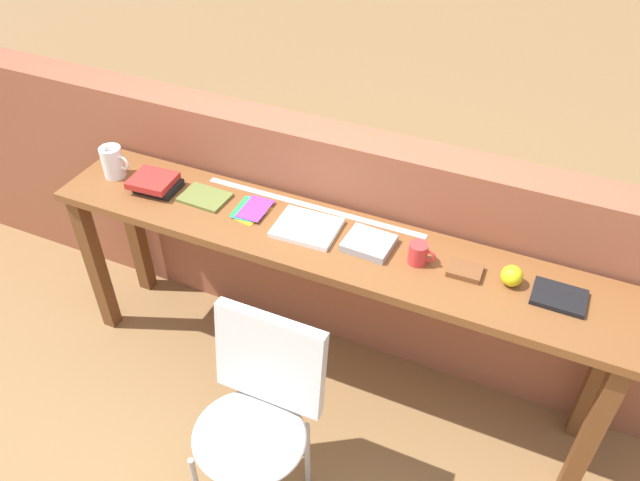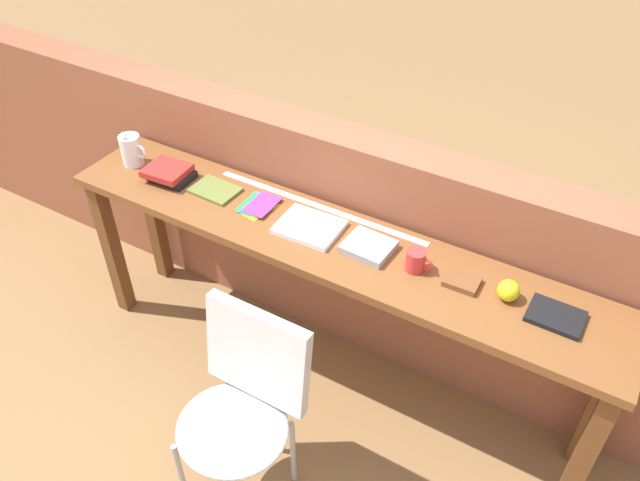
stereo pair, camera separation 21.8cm
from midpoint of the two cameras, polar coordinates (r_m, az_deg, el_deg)
ground_plane at (r=3.06m, az=-4.12°, el=-15.99°), size 40.00×40.00×0.00m
brick_wall_back at (r=3.00m, az=0.96°, el=-0.33°), size 6.00×0.20×1.17m
sideboard at (r=2.67m, az=-1.90°, el=-2.09°), size 2.50×0.44×0.88m
chair_white_moulded at (r=2.46m, az=-8.44°, el=-15.23°), size 0.44×0.45×0.89m
pitcher_white at (r=3.09m, az=-20.37°, el=6.71°), size 0.14×0.10×0.18m
book_stack_leftmost at (r=2.96m, az=-16.89°, el=4.99°), size 0.22×0.18×0.06m
magazine_cycling at (r=2.86m, az=-12.66°, el=3.80°), size 0.22×0.16×0.01m
pamphlet_pile_colourful at (r=2.74m, az=-8.57°, el=2.71°), size 0.15×0.19×0.01m
book_open_centre at (r=2.61m, az=-3.61°, el=1.09°), size 0.27×0.22×0.02m
book_grey_hardcover at (r=2.52m, az=2.02°, el=-0.34°), size 0.20×0.18×0.03m
mug at (r=2.45m, az=6.50°, el=-1.29°), size 0.11×0.08×0.09m
leather_journal_brown at (r=2.45m, az=10.65°, el=-2.81°), size 0.13×0.10×0.02m
sports_ball_small at (r=2.42m, az=14.70°, el=-3.24°), size 0.08×0.08×0.08m
book_repair_rightmost at (r=2.43m, az=18.65°, el=-5.03°), size 0.20×0.15×0.02m
ruler_metal_back_edge at (r=2.75m, az=-2.96°, el=3.03°), size 1.04×0.03×0.00m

